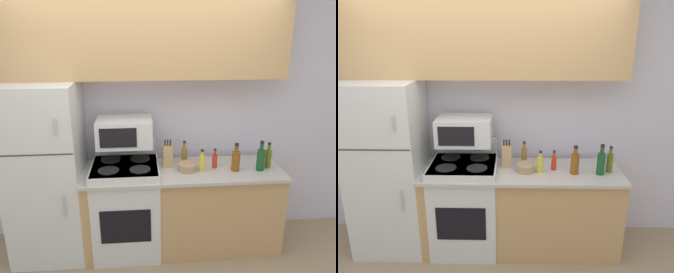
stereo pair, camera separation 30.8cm
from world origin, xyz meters
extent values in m
plane|color=tan|center=(0.00, 0.00, 0.00)|extent=(12.00, 12.00, 0.00)
cube|color=silver|center=(0.00, 0.67, 1.27)|extent=(8.00, 0.05, 2.55)
cube|color=tan|center=(0.35, 0.30, 0.43)|extent=(1.95, 0.60, 0.85)
cube|color=#BCB7AD|center=(0.35, 0.28, 0.87)|extent=(1.95, 0.64, 0.03)
cube|color=silver|center=(-0.98, 0.32, 0.88)|extent=(0.69, 0.64, 1.75)
cube|color=#383838|center=(-0.98, 0.00, 1.19)|extent=(0.67, 0.01, 0.01)
cylinder|color=#B7B7BC|center=(-0.75, -0.01, 1.44)|extent=(0.02, 0.02, 0.14)
cylinder|color=#B7B7BC|center=(-0.75, -0.01, 0.70)|extent=(0.02, 0.02, 0.22)
cube|color=tan|center=(0.00, 0.48, 2.11)|extent=(2.65, 0.34, 0.72)
cube|color=silver|center=(-0.22, 0.28, 0.48)|extent=(0.65, 0.60, 0.95)
cube|color=black|center=(-0.22, -0.02, 0.46)|extent=(0.47, 0.01, 0.34)
cube|color=#2D2D2D|center=(-0.22, 0.28, 0.95)|extent=(0.62, 0.57, 0.01)
cube|color=silver|center=(-0.22, 0.57, 1.03)|extent=(0.62, 0.06, 0.16)
cylinder|color=black|center=(-0.37, 0.15, 0.96)|extent=(0.19, 0.19, 0.01)
cylinder|color=black|center=(-0.07, 0.15, 0.96)|extent=(0.19, 0.19, 0.01)
cylinder|color=black|center=(-0.37, 0.41, 0.96)|extent=(0.19, 0.19, 0.01)
cylinder|color=black|center=(-0.07, 0.41, 0.96)|extent=(0.19, 0.19, 0.01)
cube|color=silver|center=(-0.21, 0.40, 1.25)|extent=(0.53, 0.36, 0.26)
cube|color=black|center=(-0.27, 0.21, 1.25)|extent=(0.34, 0.01, 0.18)
cube|color=tan|center=(0.20, 0.36, 1.00)|extent=(0.09, 0.08, 0.23)
cylinder|color=black|center=(0.18, 0.35, 1.14)|extent=(0.01, 0.01, 0.06)
cylinder|color=black|center=(0.20, 0.35, 1.14)|extent=(0.01, 0.01, 0.06)
cylinder|color=black|center=(0.23, 0.35, 1.14)|extent=(0.01, 0.01, 0.06)
cylinder|color=tan|center=(0.39, 0.25, 0.92)|extent=(0.18, 0.18, 0.07)
torus|color=tan|center=(0.39, 0.25, 0.96)|extent=(0.19, 0.19, 0.01)
cylinder|color=gold|center=(0.52, 0.23, 0.96)|extent=(0.06, 0.06, 0.15)
cylinder|color=gold|center=(0.52, 0.23, 1.06)|extent=(0.03, 0.03, 0.05)
cylinder|color=black|center=(0.52, 0.23, 1.10)|extent=(0.03, 0.03, 0.02)
cylinder|color=olive|center=(0.38, 0.43, 0.97)|extent=(0.06, 0.06, 0.17)
cylinder|color=olive|center=(0.38, 0.43, 1.08)|extent=(0.03, 0.03, 0.05)
cylinder|color=black|center=(0.38, 0.43, 1.11)|extent=(0.03, 0.03, 0.02)
cylinder|color=brown|center=(0.85, 0.21, 0.98)|extent=(0.08, 0.08, 0.20)
cylinder|color=brown|center=(0.85, 0.21, 1.11)|extent=(0.04, 0.04, 0.06)
cylinder|color=black|center=(0.85, 0.21, 1.15)|extent=(0.04, 0.04, 0.02)
cylinder|color=red|center=(0.66, 0.30, 0.95)|extent=(0.05, 0.05, 0.14)
cylinder|color=red|center=(0.66, 0.30, 1.05)|extent=(0.02, 0.02, 0.04)
cylinder|color=black|center=(0.66, 0.30, 1.08)|extent=(0.02, 0.03, 0.02)
cylinder|color=#5B6619|center=(1.19, 0.26, 0.98)|extent=(0.06, 0.06, 0.18)
cylinder|color=#5B6619|center=(1.19, 0.26, 1.09)|extent=(0.03, 0.03, 0.06)
cylinder|color=black|center=(1.19, 0.26, 1.13)|extent=(0.03, 0.03, 0.02)
cylinder|color=#194C23|center=(1.09, 0.20, 0.99)|extent=(0.08, 0.08, 0.21)
cylinder|color=#194C23|center=(1.09, 0.20, 1.13)|extent=(0.03, 0.03, 0.07)
cylinder|color=black|center=(1.09, 0.20, 1.17)|extent=(0.04, 0.04, 0.02)
camera|label=1|loc=(-0.05, -2.64, 2.22)|focal=35.00mm
camera|label=2|loc=(0.26, -2.65, 2.22)|focal=35.00mm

